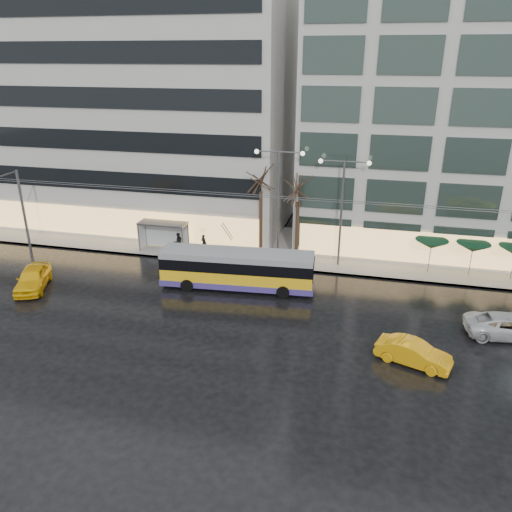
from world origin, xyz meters
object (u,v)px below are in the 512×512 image
(trolleybus, at_px, (237,270))
(taxi_a, at_px, (33,278))
(bus_shelter, at_px, (160,229))
(street_lamp_near, at_px, (279,191))

(trolleybus, height_order, taxi_a, trolleybus)
(trolleybus, bearing_deg, bus_shelter, 146.13)
(taxi_a, bearing_deg, trolleybus, -8.25)
(taxi_a, bearing_deg, street_lamp_near, 7.79)
(bus_shelter, height_order, taxi_a, bus_shelter)
(bus_shelter, relative_size, street_lamp_near, 0.47)
(street_lamp_near, bearing_deg, bus_shelter, -179.37)
(street_lamp_near, bearing_deg, trolleybus, -107.65)
(bus_shelter, distance_m, street_lamp_near, 11.14)
(bus_shelter, height_order, street_lamp_near, street_lamp_near)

